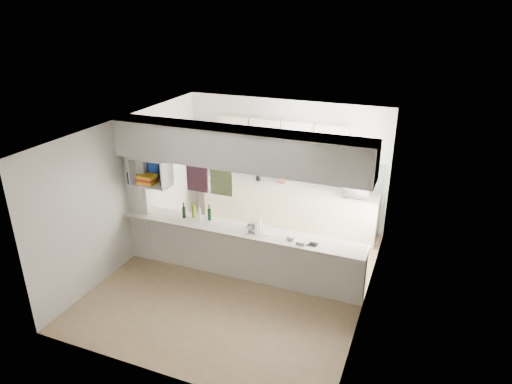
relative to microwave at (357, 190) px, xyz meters
The scene contains 16 objects.
floor 2.79m from the microwave, 126.74° to the right, with size 4.80×4.80×0.00m, color #8E7452.
ceiling 3.01m from the microwave, 126.74° to the right, with size 4.80×4.80×0.00m, color white.
wall_back 1.60m from the microwave, 167.88° to the left, with size 4.20×4.20×0.00m, color silver.
wall_left 4.20m from the microwave, 150.42° to the right, with size 4.80×4.80×0.00m, color silver.
wall_right 2.16m from the microwave, 74.96° to the right, with size 4.80×4.80×0.00m, color silver.
servery_partition 2.76m from the microwave, 129.71° to the right, with size 4.20×0.50×2.60m.
cubby_shelf 3.83m from the microwave, 145.59° to the right, with size 0.65×0.35×0.50m.
kitchen_run 1.40m from the microwave, behind, with size 3.60×0.63×2.24m.
microwave is the anchor object (origin of this frame).
bowl 0.17m from the microwave, 65.45° to the right, with size 0.23×0.23×0.06m, color navy.
dish_rack 2.36m from the microwave, 120.89° to the right, with size 0.50×0.42×0.23m.
cup 2.48m from the microwave, 122.14° to the right, with size 0.14×0.14×0.11m, color white.
wine_bottles 3.09m from the microwave, 139.76° to the right, with size 0.51×0.14×0.32m.
plastic_tubs 2.18m from the microwave, 102.53° to the right, with size 0.51×0.21×0.07m.
utensil_jar 2.05m from the microwave, behind, with size 0.09×0.09×0.13m, color black.
knife_block 1.54m from the microwave, behind, with size 0.11×0.09×0.22m, color #4C2B1A.
Camera 1 is at (2.73, -6.09, 4.36)m, focal length 32.00 mm.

